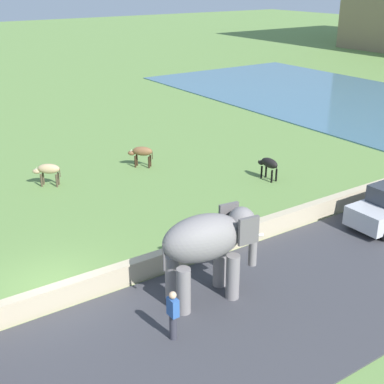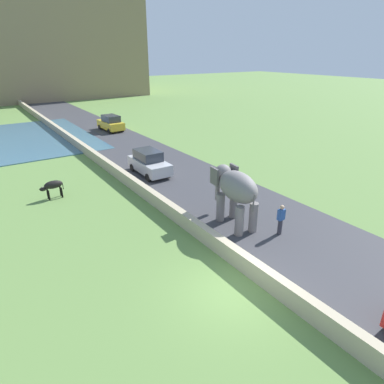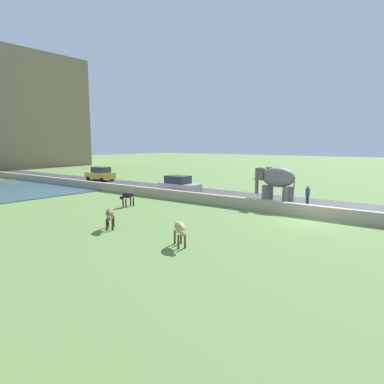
{
  "view_description": "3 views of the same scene",
  "coord_description": "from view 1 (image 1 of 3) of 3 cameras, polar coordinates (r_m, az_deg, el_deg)",
  "views": [
    {
      "loc": [
        15.24,
        -4.62,
        9.78
      ],
      "look_at": [
        -1.54,
        6.83,
        1.39
      ],
      "focal_mm": 49.42,
      "sensor_mm": 36.0,
      "label": 1
    },
    {
      "loc": [
        -7.09,
        -7.65,
        8.45
      ],
      "look_at": [
        1.66,
        5.3,
        1.86
      ],
      "focal_mm": 31.29,
      "sensor_mm": 36.0,
      "label": 2
    },
    {
      "loc": [
        -21.1,
        -6.57,
        4.8
      ],
      "look_at": [
        -1.69,
        8.15,
        1.32
      ],
      "focal_mm": 32.12,
      "sensor_mm": 36.0,
      "label": 3
    }
  ],
  "objects": [
    {
      "name": "ground_plane",
      "position": [
        18.69,
        -15.03,
        -9.98
      ],
      "size": [
        220.0,
        220.0,
        0.0
      ],
      "primitive_type": "plane",
      "color": "#608442"
    },
    {
      "name": "lake",
      "position": [
        46.82,
        15.89,
        9.61
      ],
      "size": [
        36.0,
        18.0,
        0.08
      ],
      "primitive_type": "cube",
      "color": "#426B84",
      "rests_on": "ground"
    },
    {
      "name": "elephant",
      "position": [
        16.56,
        1.85,
        -5.44
      ],
      "size": [
        1.72,
        3.54,
        2.99
      ],
      "color": "slate",
      "rests_on": "ground"
    },
    {
      "name": "person_beside_elephant",
      "position": [
        15.33,
        -2.06,
        -13.09
      ],
      "size": [
        0.36,
        0.22,
        1.63
      ],
      "color": "#33333D",
      "rests_on": "ground"
    },
    {
      "name": "cow_brown",
      "position": [
        28.86,
        -5.46,
        4.3
      ],
      "size": [
        1.21,
        1.22,
        1.15
      ],
      "color": "brown",
      "rests_on": "ground"
    },
    {
      "name": "cow_tan",
      "position": [
        27.04,
        -15.3,
        2.32
      ],
      "size": [
        1.11,
        1.31,
        1.15
      ],
      "color": "tan",
      "rests_on": "ground"
    },
    {
      "name": "cow_black",
      "position": [
        27.2,
        8.28,
        3.02
      ],
      "size": [
        1.39,
        0.45,
        1.15
      ],
      "color": "black",
      "rests_on": "ground"
    }
  ]
}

